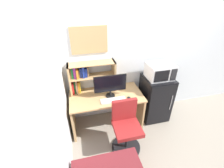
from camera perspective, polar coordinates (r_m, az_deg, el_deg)
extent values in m
cube|color=silver|center=(3.31, 19.05, 10.86)|extent=(6.40, 0.04, 2.60)
cube|color=silver|center=(1.50, -21.40, -17.46)|extent=(0.04, 4.40, 2.60)
cube|color=tan|center=(2.84, -2.13, -4.44)|extent=(1.33, 0.68, 0.03)
cube|color=tan|center=(3.04, -14.21, -11.52)|extent=(0.04, 0.61, 0.70)
cube|color=tan|center=(3.22, 9.40, -8.01)|extent=(0.04, 0.61, 0.70)
cube|color=tan|center=(2.83, -15.27, 1.43)|extent=(0.03, 0.24, 0.57)
cube|color=tan|center=(2.90, 0.69, 3.36)|extent=(0.03, 0.24, 0.57)
cube|color=tan|center=(2.71, -7.59, 7.56)|extent=(0.84, 0.24, 0.01)
cube|color=tan|center=(2.82, -7.24, 2.93)|extent=(0.77, 0.24, 0.01)
cube|color=#B21E1E|center=(2.93, -14.18, -1.14)|extent=(0.03, 0.17, 0.23)
cube|color=#197233|center=(2.94, -13.54, -0.98)|extent=(0.02, 0.14, 0.23)
cube|color=brown|center=(2.92, -12.96, -0.61)|extent=(0.03, 0.17, 0.28)
cube|color=orange|center=(2.94, -12.28, -0.86)|extent=(0.03, 0.14, 0.22)
cube|color=gold|center=(2.95, -11.74, -0.91)|extent=(0.02, 0.14, 0.21)
cube|color=brown|center=(2.80, -15.07, 4.10)|extent=(0.02, 0.14, 0.19)
cube|color=#197233|center=(2.79, -14.51, 4.26)|extent=(0.03, 0.16, 0.20)
cube|color=purple|center=(2.78, -13.71, 4.46)|extent=(0.04, 0.16, 0.22)
cube|color=orange|center=(2.78, -12.74, 4.11)|extent=(0.04, 0.20, 0.17)
cube|color=brown|center=(2.80, -12.12, 4.14)|extent=(0.02, 0.14, 0.15)
cube|color=navy|center=(2.80, -11.48, 4.36)|extent=(0.04, 0.14, 0.17)
cube|color=navy|center=(2.78, -10.60, 4.79)|extent=(0.03, 0.17, 0.21)
cube|color=navy|center=(2.80, -9.70, 4.51)|extent=(0.04, 0.15, 0.16)
cube|color=brown|center=(2.80, -8.90, 4.76)|extent=(0.03, 0.14, 0.18)
cylinder|color=black|center=(2.81, -0.61, -4.27)|extent=(0.16, 0.16, 0.02)
cylinder|color=black|center=(2.78, -0.61, -3.32)|extent=(0.04, 0.04, 0.10)
cube|color=black|center=(2.68, -0.66, 0.18)|extent=(0.57, 0.01, 0.32)
cube|color=black|center=(2.67, -0.64, 0.13)|extent=(0.55, 0.02, 0.30)
cube|color=silver|center=(2.70, 0.49, -5.94)|extent=(0.44, 0.13, 0.02)
ellipsoid|color=black|center=(2.75, 6.26, -5.18)|extent=(0.06, 0.08, 0.04)
cube|color=black|center=(3.31, 15.55, -4.86)|extent=(0.53, 0.53, 0.94)
cube|color=black|center=(3.14, 17.78, -7.66)|extent=(0.51, 0.01, 0.91)
cylinder|color=#B2B2B7|center=(3.19, 20.94, -6.50)|extent=(0.01, 0.01, 0.33)
cube|color=silver|center=(3.01, 17.19, 4.59)|extent=(0.46, 0.38, 0.28)
cube|color=black|center=(2.83, 17.89, 2.72)|extent=(0.28, 0.01, 0.21)
cube|color=black|center=(2.95, 21.79, 3.16)|extent=(0.11, 0.01, 0.22)
cylinder|color=black|center=(2.93, 5.15, -22.09)|extent=(0.49, 0.49, 0.04)
cylinder|color=black|center=(2.76, 5.38, -19.34)|extent=(0.04, 0.04, 0.45)
cube|color=maroon|center=(2.57, 5.65, -15.92)|extent=(0.43, 0.43, 0.07)
cube|color=maroon|center=(2.55, 4.53, -9.37)|extent=(0.41, 0.06, 0.38)
cube|color=tan|center=(2.69, -8.43, 15.69)|extent=(0.62, 0.02, 0.45)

